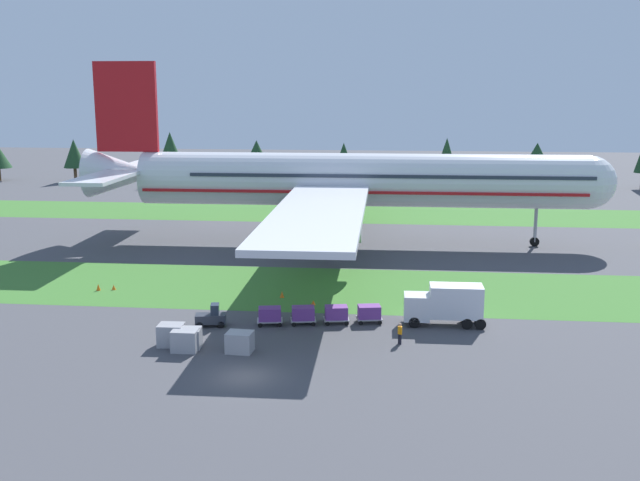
% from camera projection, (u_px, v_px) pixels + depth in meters
% --- Properties ---
extents(ground_plane, '(400.00, 400.00, 0.00)m').
position_uv_depth(ground_plane, '(245.00, 377.00, 52.91)').
color(ground_plane, '#47474C').
extents(grass_strip_near, '(320.00, 17.27, 0.01)m').
position_uv_depth(grass_strip_near, '(292.00, 287.00, 76.68)').
color(grass_strip_near, '#3D752D').
rests_on(grass_strip_near, ground).
extents(grass_strip_far, '(320.00, 17.27, 0.01)m').
position_uv_depth(grass_strip_far, '(332.00, 214.00, 122.04)').
color(grass_strip_far, '#3D752D').
rests_on(grass_strip_far, ground).
extents(airliner, '(69.23, 84.86, 23.68)m').
position_uv_depth(airliner, '(344.00, 179.00, 97.26)').
color(airliner, silver).
rests_on(airliner, ground).
extents(baggage_tug, '(2.79, 1.73, 1.97)m').
position_uv_depth(baggage_tug, '(212.00, 317.00, 64.06)').
color(baggage_tug, '#2D333D').
rests_on(baggage_tug, ground).
extents(cargo_dolly_lead, '(2.43, 1.86, 1.55)m').
position_uv_depth(cargo_dolly_lead, '(270.00, 315.00, 64.39)').
color(cargo_dolly_lead, '#A3A3A8').
rests_on(cargo_dolly_lead, ground).
extents(cargo_dolly_second, '(2.43, 1.86, 1.55)m').
position_uv_depth(cargo_dolly_second, '(303.00, 314.00, 64.59)').
color(cargo_dolly_second, '#A3A3A8').
rests_on(cargo_dolly_second, ground).
extents(cargo_dolly_third, '(2.43, 1.86, 1.55)m').
position_uv_depth(cargo_dolly_third, '(336.00, 313.00, 64.80)').
color(cargo_dolly_third, '#A3A3A8').
rests_on(cargo_dolly_third, ground).
extents(cargo_dolly_fourth, '(2.43, 1.86, 1.55)m').
position_uv_depth(cargo_dolly_fourth, '(369.00, 312.00, 65.00)').
color(cargo_dolly_fourth, '#A3A3A8').
rests_on(cargo_dolly_fourth, ground).
extents(catering_truck, '(6.98, 2.37, 3.58)m').
position_uv_depth(catering_truck, '(445.00, 303.00, 64.13)').
color(catering_truck, silver).
rests_on(catering_truck, ground).
extents(ground_crew_marshaller, '(0.36, 0.50, 1.74)m').
position_uv_depth(ground_crew_marshaller, '(400.00, 333.00, 59.53)').
color(ground_crew_marshaller, black).
rests_on(ground_crew_marshaller, ground).
extents(uld_container_0, '(2.13, 1.76, 1.58)m').
position_uv_depth(uld_container_0, '(188.00, 338.00, 58.70)').
color(uld_container_0, '#A3A3A8').
rests_on(uld_container_0, ground).
extents(uld_container_1, '(2.01, 1.61, 1.70)m').
position_uv_depth(uld_container_1, '(185.00, 340.00, 58.02)').
color(uld_container_1, '#A3A3A8').
rests_on(uld_container_1, ground).
extents(uld_container_2, '(2.05, 1.66, 1.76)m').
position_uv_depth(uld_container_2, '(171.00, 335.00, 59.19)').
color(uld_container_2, '#A3A3A8').
rests_on(uld_container_2, ground).
extents(uld_container_3, '(2.11, 1.74, 1.60)m').
position_uv_depth(uld_container_3, '(240.00, 342.00, 57.76)').
color(uld_container_3, '#A3A3A8').
rests_on(uld_container_3, ground).
extents(taxiway_marker_0, '(0.44, 0.44, 0.69)m').
position_uv_depth(taxiway_marker_0, '(98.00, 287.00, 75.51)').
color(taxiway_marker_0, orange).
rests_on(taxiway_marker_0, ground).
extents(taxiway_marker_1, '(0.44, 0.44, 0.62)m').
position_uv_depth(taxiway_marker_1, '(282.00, 294.00, 72.95)').
color(taxiway_marker_1, orange).
rests_on(taxiway_marker_1, ground).
extents(taxiway_marker_2, '(0.44, 0.44, 0.50)m').
position_uv_depth(taxiway_marker_2, '(114.00, 287.00, 75.79)').
color(taxiway_marker_2, orange).
rests_on(taxiway_marker_2, ground).
extents(taxiway_marker_3, '(0.44, 0.44, 0.45)m').
position_uv_depth(taxiway_marker_3, '(313.00, 303.00, 70.47)').
color(taxiway_marker_3, orange).
rests_on(taxiway_marker_3, ground).
extents(distant_tree_line, '(200.88, 8.14, 11.37)m').
position_uv_depth(distant_tree_line, '(275.00, 154.00, 158.62)').
color(distant_tree_line, '#4C3823').
rests_on(distant_tree_line, ground).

